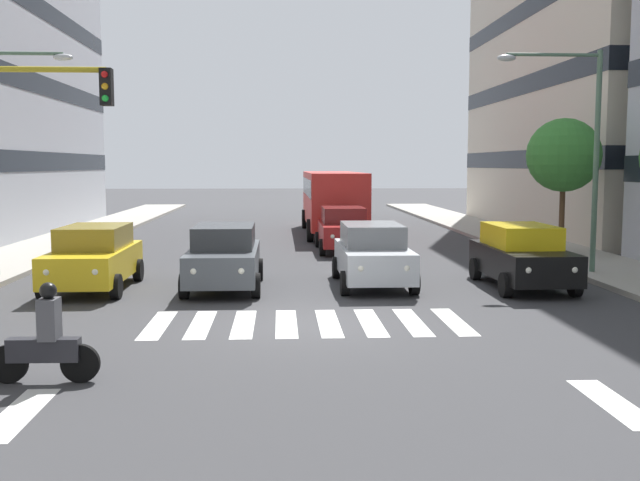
% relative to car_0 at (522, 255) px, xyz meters
% --- Properties ---
extents(ground_plane, '(180.00, 180.00, 0.00)m').
position_rel_car_0_xyz_m(ground_plane, '(6.04, 4.28, -0.89)').
color(ground_plane, '#38383A').
extents(crosswalk_markings, '(6.75, 2.80, 0.01)m').
position_rel_car_0_xyz_m(crosswalk_markings, '(6.04, 4.28, -0.88)').
color(crosswalk_markings, silver).
rests_on(crosswalk_markings, ground_plane).
extents(lane_arrow_0, '(0.50, 2.20, 0.01)m').
position_rel_car_0_xyz_m(lane_arrow_0, '(1.92, 9.78, -0.88)').
color(lane_arrow_0, silver).
rests_on(lane_arrow_0, ground_plane).
extents(lane_arrow_1, '(0.50, 2.20, 0.01)m').
position_rel_car_0_xyz_m(lane_arrow_1, '(10.17, 9.78, -0.88)').
color(lane_arrow_1, silver).
rests_on(lane_arrow_1, ground_plane).
extents(car_0, '(2.02, 4.44, 1.72)m').
position_rel_car_0_xyz_m(car_0, '(0.00, 0.00, 0.00)').
color(car_0, black).
rests_on(car_0, ground_plane).
extents(car_1, '(2.02, 4.44, 1.72)m').
position_rel_car_0_xyz_m(car_1, '(4.05, -0.51, 0.00)').
color(car_1, '#B2B7BC').
rests_on(car_1, ground_plane).
extents(car_2, '(2.02, 4.44, 1.72)m').
position_rel_car_0_xyz_m(car_2, '(8.13, -0.26, 0.00)').
color(car_2, '#474C51').
rests_on(car_2, ground_plane).
extents(car_3, '(2.02, 4.44, 1.72)m').
position_rel_car_0_xyz_m(car_3, '(11.63, -0.30, 0.00)').
color(car_3, gold).
rests_on(car_3, ground_plane).
extents(car_row2_0, '(2.02, 4.44, 1.72)m').
position_rel_car_0_xyz_m(car_row2_0, '(4.16, -8.76, 0.00)').
color(car_row2_0, maroon).
rests_on(car_row2_0, ground_plane).
extents(bus_behind_traffic, '(2.78, 10.50, 3.00)m').
position_rel_car_0_xyz_m(bus_behind_traffic, '(4.05, -16.02, 0.97)').
color(bus_behind_traffic, red).
rests_on(bus_behind_traffic, ground_plane).
extents(motorcycle_with_rider, '(1.70, 0.37, 1.57)m').
position_rel_car_0_xyz_m(motorcycle_with_rider, '(10.23, 8.34, -0.24)').
color(motorcycle_with_rider, black).
rests_on(motorcycle_with_rider, ground_plane).
extents(street_lamp_left, '(3.16, 0.28, 6.56)m').
position_rel_car_0_xyz_m(street_lamp_left, '(-2.24, -1.86, 3.35)').
color(street_lamp_left, '#4C6B56').
rests_on(street_lamp_left, sidewalk_left).
extents(street_lamp_right, '(2.48, 0.28, 6.51)m').
position_rel_car_0_xyz_m(street_lamp_right, '(14.49, -2.11, 3.25)').
color(street_lamp_right, '#4C6B56').
rests_on(street_lamp_right, sidewalk_right).
extents(street_tree_1, '(2.67, 2.67, 4.90)m').
position_rel_car_0_xyz_m(street_tree_1, '(-3.70, -6.68, 2.81)').
color(street_tree_1, '#513823').
rests_on(street_tree_1, sidewalk_left).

